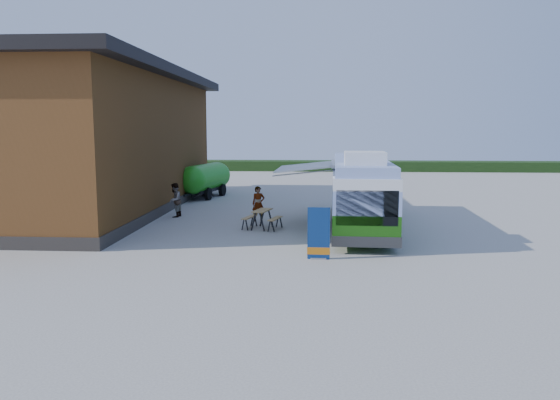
# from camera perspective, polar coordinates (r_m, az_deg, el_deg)

# --- Properties ---
(ground) EXTENTS (100.00, 100.00, 0.00)m
(ground) POSITION_cam_1_polar(r_m,az_deg,el_deg) (19.25, -0.03, -5.67)
(ground) COLOR #BCB7AD
(ground) RESTS_ON ground
(barn) EXTENTS (9.60, 21.20, 7.50)m
(barn) POSITION_cam_1_polar(r_m,az_deg,el_deg) (31.00, -18.62, 5.66)
(barn) COLOR brown
(barn) RESTS_ON ground
(hedge) EXTENTS (40.00, 3.00, 1.00)m
(hedge) POSITION_cam_1_polar(r_m,az_deg,el_deg) (57.24, 10.49, 3.52)
(hedge) COLOR #264419
(hedge) RESTS_ON ground
(bus) EXTENTS (2.82, 11.50, 3.51)m
(bus) POSITION_cam_1_polar(r_m,az_deg,el_deg) (24.52, 8.32, 1.09)
(bus) COLOR #237112
(bus) RESTS_ON ground
(awning) EXTENTS (2.74, 4.28, 0.51)m
(awning) POSITION_cam_1_polar(r_m,az_deg,el_deg) (24.46, 3.10, 3.21)
(awning) COLOR white
(awning) RESTS_ON ground
(banner) EXTENTS (0.77, 0.20, 1.77)m
(banner) POSITION_cam_1_polar(r_m,az_deg,el_deg) (18.40, 4.06, -3.99)
(banner) COLOR navy
(banner) RESTS_ON ground
(picnic_table) EXTENTS (1.76, 1.64, 0.84)m
(picnic_table) POSITION_cam_1_polar(r_m,az_deg,el_deg) (23.87, -1.88, -1.55)
(picnic_table) COLOR #AB8A50
(picnic_table) RESTS_ON ground
(person_a) EXTENTS (0.69, 0.55, 1.66)m
(person_a) POSITION_cam_1_polar(r_m,az_deg,el_deg) (25.83, -2.27, -0.40)
(person_a) COLOR #999999
(person_a) RESTS_ON ground
(person_b) EXTENTS (0.74, 0.90, 1.70)m
(person_b) POSITION_cam_1_polar(r_m,az_deg,el_deg) (27.47, -10.94, -0.02)
(person_b) COLOR #999999
(person_b) RESTS_ON ground
(slurry_tanker) EXTENTS (2.55, 5.69, 2.14)m
(slurry_tanker) POSITION_cam_1_polar(r_m,az_deg,el_deg) (34.87, -7.79, 2.27)
(slurry_tanker) COLOR #21961B
(slurry_tanker) RESTS_ON ground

